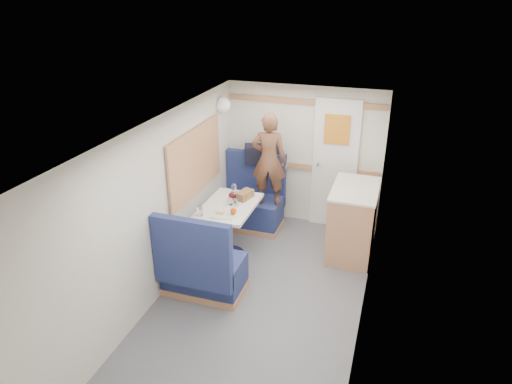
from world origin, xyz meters
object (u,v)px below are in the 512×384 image
(dome_light, at_px, (223,105))
(pepper_grinder, at_px, (235,199))
(beer_glass, at_px, (245,197))
(bread_loaf, at_px, (245,195))
(galley_counter, at_px, (352,220))
(salt_grinder, at_px, (228,201))
(tumbler_mid, at_px, (234,188))
(bench_near, at_px, (202,271))
(wine_glass, at_px, (232,196))
(tumbler_left, at_px, (200,211))
(dinette_table, at_px, (229,216))
(tumbler_right, at_px, (235,203))
(orange_fruit, at_px, (233,211))
(duffel_bag, at_px, (262,154))
(bench_far, at_px, (251,206))
(tray, at_px, (225,212))
(cheese_block, at_px, (220,212))
(person, at_px, (269,160))

(dome_light, bearing_deg, pepper_grinder, -60.52)
(beer_glass, distance_m, bread_loaf, 0.07)
(pepper_grinder, bearing_deg, galley_counter, 18.07)
(salt_grinder, xyz_separation_m, bread_loaf, (0.14, 0.24, 0.00))
(tumbler_mid, xyz_separation_m, beer_glass, (0.22, -0.21, -0.00))
(bench_near, relative_size, wine_glass, 6.25)
(tumbler_left, xyz_separation_m, salt_grinder, (0.21, 0.37, -0.01))
(dinette_table, relative_size, tumbler_right, 9.04)
(orange_fruit, bearing_deg, pepper_grinder, 108.23)
(bench_near, xyz_separation_m, tumbler_right, (0.09, 0.84, 0.47))
(duffel_bag, bearing_deg, dome_light, -168.74)
(bench_far, xyz_separation_m, beer_glass, (0.15, -0.70, 0.47))
(bench_far, bearing_deg, salt_grinder, -91.05)
(duffel_bag, xyz_separation_m, beer_glass, (0.06, -0.95, -0.25))
(bench_far, relative_size, orange_fruit, 13.51)
(tray, bearing_deg, dome_light, 111.32)
(bench_near, height_order, tumbler_mid, bench_near)
(bench_near, height_order, tumbler_right, bench_near)
(orange_fruit, relative_size, cheese_block, 0.80)
(dome_light, height_order, beer_glass, dome_light)
(tumbler_left, bearing_deg, wine_glass, 56.01)
(tray, relative_size, pepper_grinder, 3.31)
(bench_near, height_order, tray, bench_near)
(dome_light, distance_m, salt_grinder, 1.35)
(cheese_block, height_order, wine_glass, wine_glass)
(bench_near, bearing_deg, bread_loaf, 83.58)
(bench_far, bearing_deg, person, -22.72)
(person, relative_size, tumbler_right, 12.48)
(duffel_bag, bearing_deg, pepper_grinder, -110.70)
(bench_far, height_order, tumbler_left, bench_far)
(galley_counter, height_order, tumbler_mid, galley_counter)
(galley_counter, height_order, person, person)
(dinette_table, bearing_deg, duffel_bag, 85.73)
(tray, distance_m, beer_glass, 0.41)
(tumbler_right, xyz_separation_m, beer_glass, (0.06, 0.20, -0.00))
(cheese_block, height_order, tumbler_mid, tumbler_mid)
(dome_light, height_order, tray, dome_light)
(dome_light, distance_m, beer_glass, 1.31)
(tumbler_left, bearing_deg, salt_grinder, 60.54)
(pepper_grinder, bearing_deg, tumbler_mid, 112.04)
(tumbler_left, bearing_deg, bread_loaf, 60.22)
(dome_light, bearing_deg, salt_grinder, -66.36)
(person, height_order, orange_fruit, person)
(beer_glass, bearing_deg, wine_glass, -125.32)
(tumbler_left, distance_m, pepper_grinder, 0.53)
(galley_counter, height_order, duffel_bag, duffel_bag)
(tray, relative_size, cheese_block, 3.58)
(cheese_block, height_order, pepper_grinder, pepper_grinder)
(person, distance_m, beer_glass, 0.67)
(dinette_table, height_order, dome_light, dome_light)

